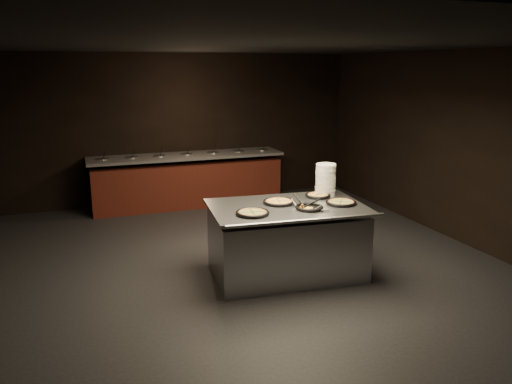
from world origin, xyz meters
TOP-DOWN VIEW (x-y plane):
  - room at (0.00, 0.00)m, footprint 7.02×8.02m
  - salad_bar at (0.00, 3.56)m, footprint 3.70×0.83m
  - serving_counter at (0.47, -0.19)m, footprint 2.04×1.41m
  - plate_stack at (1.20, 0.16)m, footprint 0.27×0.27m
  - pan_veggie_whole at (-0.07, -0.41)m, footprint 0.40×0.40m
  - pan_cheese_whole at (0.42, -0.06)m, footprint 0.41×0.41m
  - pan_cheese_slices_a at (1.04, 0.07)m, footprint 0.34×0.34m
  - pan_cheese_slices_b at (0.67, -0.43)m, footprint 0.35×0.35m
  - pan_veggie_slices at (1.16, -0.35)m, footprint 0.39×0.39m
  - server_left at (0.56, -0.27)m, footprint 0.16×0.31m
  - server_right at (0.70, -0.54)m, footprint 0.32×0.16m

SIDE VIEW (x-z plane):
  - salad_bar at x=0.00m, z-range -0.15..1.03m
  - serving_counter at x=0.47m, z-range -0.02..0.91m
  - pan_cheese_slices_b at x=0.67m, z-range 0.93..0.97m
  - pan_cheese_slices_a at x=1.04m, z-range 0.93..0.97m
  - pan_veggie_slices at x=1.16m, z-range 0.93..0.97m
  - pan_veggie_whole at x=-0.07m, z-range 0.93..0.97m
  - pan_cheese_whole at x=0.42m, z-range 0.93..0.97m
  - server_left at x=0.56m, z-range 0.93..1.08m
  - server_right at x=0.70m, z-range 0.93..1.08m
  - plate_stack at x=1.20m, z-range 0.93..1.35m
  - room at x=0.00m, z-range -0.01..2.91m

